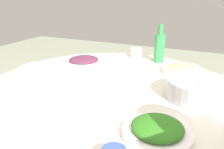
{
  "coord_description": "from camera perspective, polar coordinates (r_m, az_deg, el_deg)",
  "views": [
    {
      "loc": [
        -0.43,
        0.92,
        1.17
      ],
      "look_at": [
        -0.02,
        0.02,
        0.81
      ],
      "focal_mm": 36.06,
      "sensor_mm": 36.0,
      "label": 1
    }
  ],
  "objects": [
    {
      "name": "dish_noodles",
      "position": [
        1.33,
        17.3,
        1.36
      ],
      "size": [
        0.22,
        0.22,
        0.04
      ],
      "color": "silver",
      "rests_on": "round_dining_table"
    },
    {
      "name": "dish_eggplant",
      "position": [
        1.42,
        -7.17,
        3.41
      ],
      "size": [
        0.23,
        0.23,
        0.05
      ],
      "color": "white",
      "rests_on": "round_dining_table"
    },
    {
      "name": "tea_cup_near",
      "position": [
        1.57,
        6.15,
        5.47
      ],
      "size": [
        0.08,
        0.08,
        0.06
      ],
      "primitive_type": "cylinder",
      "color": "silver",
      "rests_on": "round_dining_table"
    },
    {
      "name": "round_dining_table",
      "position": [
        1.14,
        -0.63,
        -6.84
      ],
      "size": [
        1.21,
        1.21,
        0.74
      ],
      "color": "#99999E",
      "rests_on": "ground"
    },
    {
      "name": "dish_greens",
      "position": [
        0.74,
        11.4,
        -13.61
      ],
      "size": [
        0.22,
        0.22,
        0.05
      ],
      "color": "white",
      "rests_on": "round_dining_table"
    },
    {
      "name": "soup_bowl",
      "position": [
        1.19,
        -16.65,
        -0.09
      ],
      "size": [
        0.26,
        0.29,
        0.07
      ],
      "color": "white",
      "rests_on": "round_dining_table"
    },
    {
      "name": "green_bottle",
      "position": [
        1.47,
        11.95,
        6.78
      ],
      "size": [
        0.07,
        0.07,
        0.24
      ],
      "color": "#31924A",
      "rests_on": "round_dining_table"
    },
    {
      "name": "rice_bowl",
      "position": [
        1.02,
        21.01,
        -3.31
      ],
      "size": [
        0.27,
        0.27,
        0.09
      ],
      "color": "#B2B5BA",
      "rests_on": "round_dining_table"
    }
  ]
}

